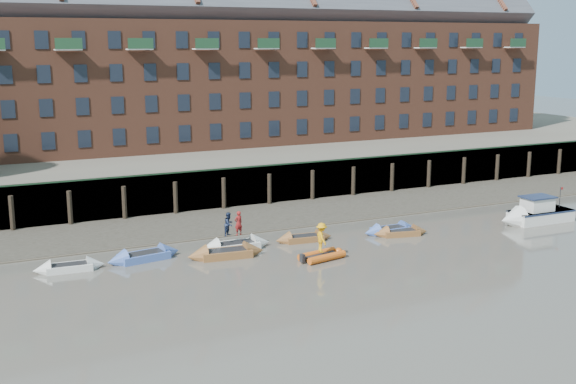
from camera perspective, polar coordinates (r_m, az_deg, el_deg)
ground at (r=40.49m, az=8.44°, el=-7.52°), size 220.00×220.00×0.00m
foreshore at (r=55.71m, az=-1.80°, el=-1.99°), size 110.00×8.00×0.50m
mud_band at (r=52.70m, az=-0.34°, el=-2.79°), size 110.00×1.60×0.10m
river_wall at (r=59.31m, az=-3.49°, el=0.43°), size 110.00×1.23×3.30m
bank_terrace at (r=71.94m, az=-7.51°, el=2.39°), size 110.00×28.00×3.20m
apartment_terrace at (r=71.92m, az=-8.01°, el=11.36°), size 80.60×15.56×20.98m
rowboat_0 at (r=44.79m, az=-16.90°, el=-5.72°), size 4.18×1.48×1.19m
rowboat_1 at (r=45.76m, az=-11.31°, el=-5.01°), size 4.90×2.14×1.38m
rowboat_2 at (r=45.59m, az=-4.92°, el=-4.86°), size 5.04×1.93×1.43m
rowboat_3 at (r=47.23m, az=-4.18°, el=-4.26°), size 4.81×1.45×1.39m
rowboat_4 at (r=49.03m, az=1.26°, el=-3.68°), size 4.11×1.56×1.17m
rowboat_5 at (r=51.60m, az=8.06°, el=-2.99°), size 4.17×1.28×1.21m
rowboat_6 at (r=51.05m, az=8.90°, el=-3.19°), size 4.12×1.94×1.15m
rib_tender at (r=45.19m, az=2.81°, el=-5.02°), size 3.14×1.99×0.53m
motor_launch at (r=56.67m, az=18.60°, el=-1.70°), size 6.18×2.09×2.54m
person_rower_a at (r=46.96m, az=-3.94°, el=-2.47°), size 0.66×0.52×1.60m
person_rower_b at (r=46.83m, az=-4.69°, el=-2.54°), size 0.97×0.95×1.57m
person_rib_crew at (r=44.69m, az=2.67°, el=-3.62°), size 0.86×1.29×1.86m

